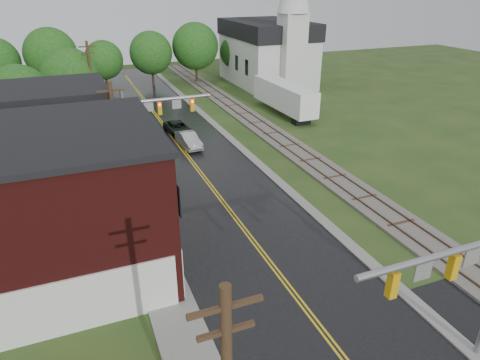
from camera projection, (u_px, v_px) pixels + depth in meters
main_road at (186, 154)px, 40.54m from camera, size 10.00×90.00×0.02m
curb_right at (222, 131)px, 46.56m from camera, size 0.80×70.00×0.12m
sidewalk_left at (127, 186)px, 34.26m from camera, size 2.40×50.00×0.12m
brick_building at (23, 212)px, 21.98m from camera, size 14.30×10.30×8.30m
yellow_house at (56, 153)px, 32.12m from camera, size 8.00×7.00×6.40m
darkred_building at (68, 129)px, 40.45m from camera, size 7.00×6.00×4.40m
church at (270, 46)px, 64.74m from camera, size 10.40×18.40×20.00m
railroad at (260, 126)px, 48.06m from camera, size 3.20×80.00×0.30m
traffic_signal_near at (465, 274)px, 16.06m from camera, size 7.34×0.30×7.20m
traffic_signal_far at (151, 116)px, 34.74m from camera, size 7.34×0.43×7.20m
utility_pole_b at (117, 144)px, 29.53m from camera, size 1.80×0.28×9.00m
utility_pole_c at (92, 80)px, 48.02m from camera, size 1.80×0.28×9.00m
tree_left_c at (21, 96)px, 42.29m from camera, size 6.00×6.00×7.65m
tree_left_e at (72, 78)px, 48.89m from camera, size 6.40×6.40×8.16m
suv_dark at (178, 128)px, 45.56m from camera, size 2.58×4.77×1.27m
sedan_silver at (189, 140)px, 41.95m from camera, size 1.84×4.39×1.41m
pickup_white at (156, 199)px, 30.54m from camera, size 2.29×5.23×1.49m
semi_trailer at (284, 96)px, 51.72m from camera, size 2.91×11.84×3.74m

